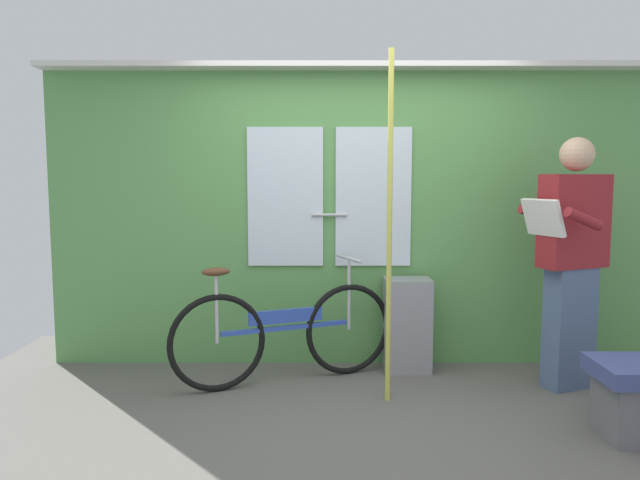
# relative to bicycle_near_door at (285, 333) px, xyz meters

# --- Properties ---
(ground_plane) EXTENTS (5.88, 4.34, 0.04)m
(ground_plane) POSITION_rel_bicycle_near_door_xyz_m (0.53, -0.87, -0.40)
(ground_plane) COLOR #56544F
(train_door_wall) EXTENTS (4.88, 0.28, 2.39)m
(train_door_wall) POSITION_rel_bicycle_near_door_xyz_m (0.53, 0.49, 0.87)
(train_door_wall) COLOR #56934C
(train_door_wall) RESTS_ON ground_plane
(bicycle_near_door) EXTENTS (1.62, 0.75, 0.91)m
(bicycle_near_door) POSITION_rel_bicycle_near_door_xyz_m (0.00, 0.00, 0.00)
(bicycle_near_door) COLOR black
(bicycle_near_door) RESTS_ON ground_plane
(passenger_reading_newspaper) EXTENTS (0.64, 0.59, 1.80)m
(passenger_reading_newspaper) POSITION_rel_bicycle_near_door_xyz_m (2.05, -0.10, 0.58)
(passenger_reading_newspaper) COLOR slate
(passenger_reading_newspaper) RESTS_ON ground_plane
(trash_bin_by_wall) EXTENTS (0.36, 0.28, 0.73)m
(trash_bin_by_wall) POSITION_rel_bicycle_near_door_xyz_m (0.94, 0.28, -0.01)
(trash_bin_by_wall) COLOR gray
(trash_bin_by_wall) RESTS_ON ground_plane
(handrail_pole) EXTENTS (0.04, 0.04, 2.35)m
(handrail_pole) POSITION_rel_bicycle_near_door_xyz_m (0.72, -0.36, 0.80)
(handrail_pole) COLOR #C6C14C
(handrail_pole) RESTS_ON ground_plane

